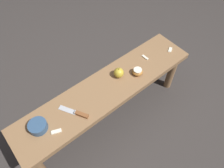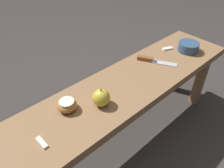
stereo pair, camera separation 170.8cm
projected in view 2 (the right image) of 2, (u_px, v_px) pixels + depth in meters
The scene contains 8 objects.
ground_plane at pixel (118, 144), 1.22m from camera, with size 8.00×8.00×0.00m, color #383330.
wooden_bench at pixel (120, 99), 1.01m from camera, with size 1.37×0.31×0.41m.
knife at pixel (151, 60), 1.12m from camera, with size 0.12×0.19×0.02m.
apple_whole at pixel (101, 98), 0.86m from camera, with size 0.07×0.07×0.08m.
apple_cut at pixel (67, 105), 0.84m from camera, with size 0.08×0.08×0.04m.
apple_slice_near_knife at pixel (167, 48), 1.22m from camera, with size 0.06×0.04×0.01m.
apple_slice_center at pixel (42, 142), 0.73m from camera, with size 0.02×0.06×0.01m.
bowl at pixel (188, 47), 1.20m from camera, with size 0.11×0.11×0.05m.
Camera 2 is at (0.53, 0.52, 1.03)m, focal length 35.00 mm.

